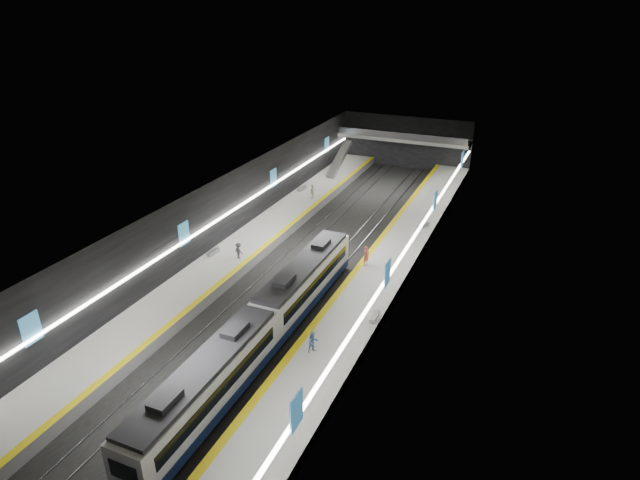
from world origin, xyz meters
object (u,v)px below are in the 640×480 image
at_px(train, 263,325).
at_px(bench_right_far, 423,226).
at_px(passenger_left_b, 239,251).
at_px(passenger_right_a, 366,256).
at_px(bench_right_near, 375,317).
at_px(passenger_right_b, 313,342).
at_px(bench_left_far, 302,188).
at_px(passenger_left_a, 312,192).
at_px(escalator, 339,159).
at_px(bench_left_near, 213,252).

height_order(train, bench_right_far, train).
bearing_deg(passenger_left_b, passenger_right_a, -143.37).
height_order(bench_right_near, passenger_right_b, passenger_right_b).
height_order(bench_right_far, passenger_right_a, passenger_right_a).
relative_size(bench_left_far, passenger_left_b, 1.05).
xyz_separation_m(bench_left_far, bench_right_far, (17.89, -5.98, -0.01)).
bearing_deg(passenger_left_a, passenger_left_b, 11.45).
xyz_separation_m(train, bench_left_far, (-11.60, 31.84, -0.98)).
bearing_deg(passenger_right_b, escalator, 58.47).
bearing_deg(passenger_right_a, bench_right_far, 7.70).
relative_size(bench_right_near, passenger_right_a, 0.84).
bearing_deg(bench_left_far, passenger_right_b, -57.23).
height_order(bench_left_near, bench_right_far, bench_right_far).
xyz_separation_m(bench_left_near, passenger_left_b, (2.93, 0.18, 0.63)).
relative_size(passenger_left_a, passenger_left_b, 1.13).
bearing_deg(bench_left_near, bench_left_far, 93.80).
bearing_deg(bench_right_near, escalator, 112.41).
distance_m(train, escalator, 42.69).
bearing_deg(passenger_right_a, bench_right_near, -134.53).
height_order(escalator, passenger_right_b, escalator).
bearing_deg(bench_right_far, train, -81.27).
bearing_deg(passenger_right_a, passenger_right_b, -154.09).
distance_m(bench_right_far, passenger_right_a, 11.64).
xyz_separation_m(train, passenger_left_b, (-8.76, 10.99, -0.37)).
height_order(escalator, bench_left_near, escalator).
bearing_deg(bench_left_far, passenger_right_a, -42.67).
bearing_deg(passenger_left_b, train, 148.40).
bearing_deg(passenger_right_a, escalator, 48.88).
distance_m(bench_left_near, bench_right_near, 19.32).
distance_m(escalator, bench_left_far, 9.93).
distance_m(train, passenger_left_b, 14.06).
distance_m(escalator, passenger_left_b, 30.55).
height_order(escalator, passenger_right_a, escalator).
bearing_deg(bench_left_near, passenger_left_a, 85.74).
distance_m(bench_left_near, passenger_left_a, 18.82).
height_order(escalator, passenger_left_a, escalator).
height_order(passenger_right_a, passenger_left_a, passenger_right_a).
bearing_deg(train, passenger_left_a, 106.98).
bearing_deg(bench_left_far, passenger_left_a, -36.41).
relative_size(train, bench_left_near, 18.56).
bearing_deg(passenger_left_b, bench_right_far, -115.49).
height_order(bench_left_near, bench_left_far, bench_left_far).
relative_size(bench_left_far, passenger_left_a, 0.93).
height_order(escalator, passenger_left_b, escalator).
bearing_deg(passenger_left_a, train, 27.75).
bearing_deg(bench_right_far, passenger_left_a, -170.69).
relative_size(passenger_right_a, passenger_left_b, 1.17).
relative_size(escalator, passenger_left_b, 4.82).
height_order(bench_left_far, passenger_right_a, passenger_right_a).
height_order(train, passenger_right_a, train).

